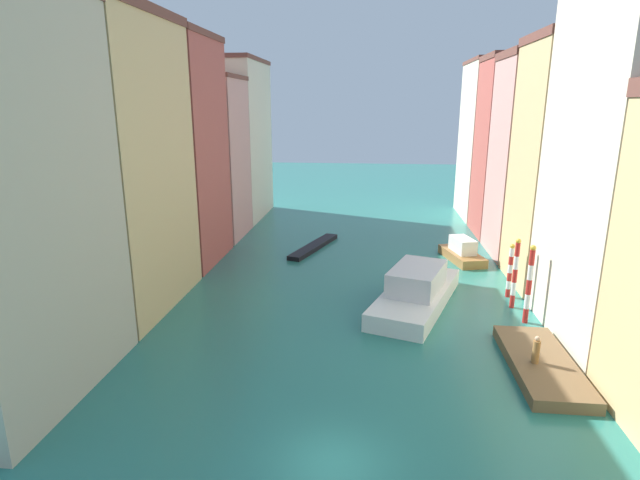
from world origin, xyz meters
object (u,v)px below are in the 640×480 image
Objects in this scene: motorboat_0 at (462,252)px; gondola_black at (314,246)px; mooring_pole_1 at (515,273)px; waterfront_dock at (541,364)px; person_on_dock at (536,350)px; vaporetto_white at (416,291)px; mooring_pole_0 at (529,284)px; mooring_pole_2 at (510,270)px.

gondola_black is at bearing 170.20° from motorboat_0.
motorboat_0 is (-1.59, 10.53, -1.71)m from mooring_pole_1.
gondola_black is (-14.20, 21.16, -0.10)m from waterfront_dock.
vaporetto_white is at bearing 121.74° from person_on_dock.
mooring_pole_1 is at bearing 94.67° from mooring_pole_0.
waterfront_dock is at bearing -56.13° from gondola_black.
gondola_black is at bearing 122.91° from vaporetto_white.
motorboat_0 is (-1.78, 12.94, -1.83)m from mooring_pole_0.
person_on_dock is at bearing -97.12° from mooring_pole_2.
mooring_pole_1 is (-0.20, 2.41, -0.12)m from mooring_pole_0.
mooring_pole_1 is 0.83× the size of motorboat_0.
person_on_dock is 8.91m from mooring_pole_1.
mooring_pole_1 is at bearing 2.52° from vaporetto_white.
motorboat_0 is at bearing 101.95° from mooring_pole_2.
person_on_dock is 0.37× the size of mooring_pole_2.
mooring_pole_2 is 7.04m from vaporetto_white.
motorboat_0 is at bearing 97.85° from mooring_pole_0.
mooring_pole_0 reaches higher than mooring_pole_2.
waterfront_dock is 1.36× the size of motorboat_0.
gondola_black is (-8.48, 13.10, -0.82)m from vaporetto_white.
mooring_pole_2 reaches higher than gondola_black.
waterfront_dock reaches higher than gondola_black.
person_on_dock reaches higher than waterfront_dock.
vaporetto_white is at bearing 125.38° from waterfront_dock.
gondola_black is (-13.73, 21.59, -1.07)m from person_on_dock.
motorboat_0 is at bearing 98.57° from mooring_pole_1.
gondola_black is at bearing 144.33° from mooring_pole_2.
mooring_pole_0 is 1.05× the size of mooring_pole_1.
motorboat_0 is at bearing 92.84° from waterfront_dock.
mooring_pole_2 is (0.02, 4.42, -0.58)m from mooring_pole_0.
person_on_dock is 6.61m from mooring_pole_0.
mooring_pole_0 is at bearing -82.15° from motorboat_0.
mooring_pole_2 is at bearing 85.20° from waterfront_dock.
waterfront_dock is 1.56× the size of mooring_pole_0.
waterfront_dock is at bearing -94.46° from mooring_pole_1.
person_on_dock is 0.12× the size of vaporetto_white.
person_on_dock is at bearing -101.77° from mooring_pole_0.
vaporetto_white is (-5.72, 8.06, 0.73)m from waterfront_dock.
gondola_black is (-14.85, 12.82, -2.24)m from mooring_pole_1.
gondola_black is (-15.05, 15.24, -2.36)m from mooring_pole_0.
person_on_dock is 9.98m from vaporetto_white.
mooring_pole_2 is (1.34, 10.77, 0.72)m from person_on_dock.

